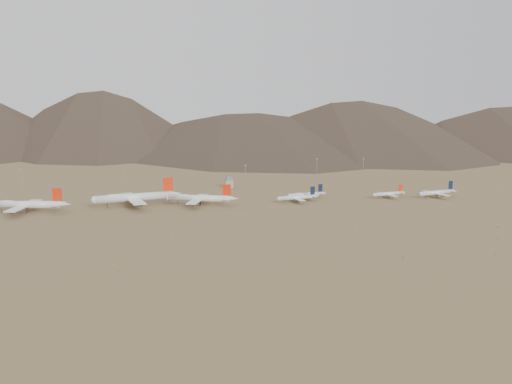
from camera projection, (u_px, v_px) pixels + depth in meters
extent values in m
plane|color=#A28453|center=(217.00, 211.00, 472.61)|extent=(3000.00, 3000.00, 0.00)
cylinder|color=white|center=(25.00, 205.00, 463.48)|extent=(57.64, 19.63, 5.98)
cone|color=white|center=(65.00, 204.00, 462.48)|extent=(11.40, 7.72, 5.38)
cube|color=white|center=(24.00, 206.00, 463.66)|extent=(21.66, 53.74, 0.75)
cube|color=white|center=(59.00, 204.00, 462.59)|extent=(9.87, 20.82, 0.36)
cube|color=red|center=(57.00, 195.00, 461.36)|extent=(7.44, 2.32, 10.61)
cylinder|color=black|center=(1.00, 210.00, 464.88)|extent=(0.39, 0.39, 4.05)
cylinder|color=black|center=(28.00, 210.00, 465.75)|extent=(0.48, 0.48, 4.05)
cylinder|color=black|center=(26.00, 211.00, 462.80)|extent=(0.48, 0.48, 4.05)
ellipsoid|color=white|center=(7.00, 202.00, 463.64)|extent=(19.06, 8.78, 3.59)
cylinder|color=slate|center=(30.00, 205.00, 474.37)|extent=(6.26, 4.00, 2.69)
cylinder|color=slate|center=(18.00, 210.00, 453.44)|extent=(6.26, 4.00, 2.69)
cylinder|color=slate|center=(34.00, 203.00, 483.79)|extent=(6.26, 4.00, 2.69)
cylinder|color=slate|center=(13.00, 212.00, 444.02)|extent=(6.26, 4.00, 2.69)
cylinder|color=white|center=(134.00, 197.00, 491.46)|extent=(65.91, 19.92, 6.81)
sphere|color=white|center=(95.00, 200.00, 478.37)|extent=(6.67, 6.67, 6.67)
cone|color=white|center=(176.00, 194.00, 506.04)|extent=(12.85, 8.39, 6.13)
cube|color=white|center=(133.00, 199.00, 491.10)|extent=(22.47, 61.28, 0.85)
cube|color=white|center=(170.00, 194.00, 503.92)|extent=(10.42, 23.67, 0.41)
cube|color=red|center=(168.00, 184.00, 501.95)|extent=(8.51, 2.32, 12.08)
cylinder|color=black|center=(107.00, 206.00, 483.24)|extent=(0.44, 0.44, 4.61)
cylinder|color=black|center=(135.00, 203.00, 494.46)|extent=(0.55, 0.55, 4.61)
cylinder|color=black|center=(136.00, 204.00, 491.39)|extent=(0.55, 0.55, 4.61)
ellipsoid|color=white|center=(114.00, 196.00, 484.34)|extent=(21.68, 9.24, 4.08)
cylinder|color=slate|center=(130.00, 198.00, 502.29)|extent=(7.07, 4.33, 3.06)
cylinder|color=slate|center=(136.00, 203.00, 480.48)|extent=(7.07, 4.33, 3.06)
cylinder|color=slate|center=(127.00, 196.00, 512.10)|extent=(7.07, 4.33, 3.06)
cylinder|color=slate|center=(138.00, 205.00, 470.66)|extent=(7.07, 4.33, 3.06)
cylinder|color=white|center=(199.00, 198.00, 495.37)|extent=(52.58, 23.56, 5.57)
sphere|color=white|center=(169.00, 197.00, 498.94)|extent=(5.46, 5.46, 5.46)
cone|color=white|center=(233.00, 198.00, 491.30)|extent=(10.83, 8.01, 5.01)
cube|color=white|center=(198.00, 199.00, 495.65)|extent=(24.91, 49.39, 0.70)
cube|color=white|center=(228.00, 198.00, 491.85)|extent=(10.95, 19.30, 0.33)
cube|color=red|center=(227.00, 190.00, 490.81)|extent=(6.76, 2.85, 9.88)
cylinder|color=black|center=(178.00, 203.00, 498.63)|extent=(0.36, 0.36, 3.77)
cylinder|color=black|center=(201.00, 203.00, 497.35)|extent=(0.45, 0.45, 3.77)
cylinder|color=black|center=(200.00, 204.00, 494.63)|extent=(0.45, 0.45, 3.77)
ellipsoid|color=white|center=(183.00, 196.00, 496.97)|extent=(17.64, 9.79, 3.34)
cylinder|color=slate|center=(200.00, 199.00, 505.53)|extent=(5.92, 4.19, 2.51)
cylinder|color=slate|center=(195.00, 203.00, 486.22)|extent=(5.92, 4.19, 2.51)
cylinder|color=slate|center=(203.00, 197.00, 514.22)|extent=(5.92, 4.19, 2.51)
cylinder|color=slate|center=(193.00, 205.00, 477.52)|extent=(5.92, 4.19, 2.51)
cylinder|color=white|center=(297.00, 197.00, 511.06)|extent=(34.37, 8.42, 3.71)
sphere|color=white|center=(279.00, 199.00, 505.26)|extent=(3.64, 3.64, 3.64)
cone|color=white|center=(316.00, 196.00, 517.51)|extent=(6.56, 4.16, 3.34)
cube|color=white|center=(296.00, 198.00, 510.92)|extent=(9.48, 29.78, 0.46)
cube|color=white|center=(313.00, 196.00, 516.57)|extent=(4.59, 11.45, 0.22)
cube|color=#101B32|center=(313.00, 190.00, 515.49)|extent=(4.45, 0.95, 7.33)
cylinder|color=black|center=(284.00, 202.00, 507.51)|extent=(0.39, 0.39, 2.54)
cylinder|color=black|center=(297.00, 201.00, 512.67)|extent=(0.49, 0.49, 2.54)
cylinder|color=black|center=(298.00, 201.00, 510.95)|extent=(0.49, 0.49, 2.54)
cylinder|color=slate|center=(292.00, 198.00, 518.67)|extent=(3.62, 2.13, 1.67)
cylinder|color=slate|center=(300.00, 201.00, 503.47)|extent=(3.62, 2.13, 1.67)
cylinder|color=white|center=(306.00, 195.00, 526.77)|extent=(33.28, 9.81, 3.60)
sphere|color=white|center=(290.00, 196.00, 520.36)|extent=(3.53, 3.53, 3.53)
cone|color=white|center=(323.00, 193.00, 533.91)|extent=(6.48, 4.31, 3.24)
cube|color=white|center=(305.00, 195.00, 526.60)|extent=(10.59, 28.95, 0.45)
cube|color=white|center=(321.00, 193.00, 532.87)|extent=(4.98, 11.18, 0.22)
cube|color=#101B32|center=(320.00, 188.00, 531.79)|extent=(4.30, 1.13, 7.11)
cylinder|color=black|center=(295.00, 199.00, 522.78)|extent=(0.38, 0.38, 2.47)
cylinder|color=black|center=(306.00, 198.00, 528.35)|extent=(0.47, 0.47, 2.47)
cylinder|color=black|center=(307.00, 198.00, 526.71)|extent=(0.47, 0.47, 2.47)
cylinder|color=slate|center=(301.00, 195.00, 533.98)|extent=(3.57, 2.22, 1.62)
cylinder|color=slate|center=(309.00, 198.00, 519.52)|extent=(3.57, 2.22, 1.62)
cylinder|color=white|center=(388.00, 194.00, 532.91)|extent=(30.91, 9.52, 3.35)
sphere|color=white|center=(374.00, 195.00, 526.76)|extent=(3.28, 3.28, 3.28)
cone|color=white|center=(403.00, 192.00, 539.75)|extent=(6.05, 4.08, 3.02)
cube|color=white|center=(388.00, 194.00, 532.74)|extent=(10.18, 26.91, 0.42)
cube|color=white|center=(401.00, 192.00, 538.75)|extent=(4.75, 10.41, 0.20)
cube|color=red|center=(401.00, 188.00, 537.74)|extent=(3.99, 1.11, 6.62)
cylinder|color=black|center=(378.00, 198.00, 529.07)|extent=(0.35, 0.35, 2.29)
cylinder|color=black|center=(388.00, 197.00, 534.37)|extent=(0.44, 0.44, 2.29)
cylinder|color=black|center=(389.00, 197.00, 532.86)|extent=(0.44, 0.44, 2.29)
cylinder|color=slate|center=(383.00, 194.00, 539.57)|extent=(3.33, 2.10, 1.51)
cylinder|color=slate|center=(392.00, 197.00, 526.20)|extent=(3.33, 2.10, 1.51)
cylinder|color=white|center=(437.00, 193.00, 534.99)|extent=(37.24, 12.76, 4.05)
sphere|color=white|center=(421.00, 194.00, 526.97)|extent=(3.97, 3.97, 3.97)
cone|color=white|center=(453.00, 191.00, 543.92)|extent=(7.39, 5.13, 3.65)
cube|color=white|center=(436.00, 193.00, 534.77)|extent=(13.36, 32.51, 0.51)
cube|color=white|center=(451.00, 191.00, 542.62)|extent=(6.14, 12.61, 0.24)
cube|color=#101B32|center=(451.00, 185.00, 541.37)|extent=(4.80, 1.50, 8.00)
cylinder|color=black|center=(426.00, 197.00, 529.94)|extent=(0.43, 0.43, 2.77)
cylinder|color=black|center=(436.00, 196.00, 536.77)|extent=(0.53, 0.53, 2.77)
cylinder|color=black|center=(438.00, 196.00, 534.97)|extent=(0.53, 0.53, 2.77)
cylinder|color=slate|center=(429.00, 193.00, 542.89)|extent=(4.06, 2.65, 1.82)
cylinder|color=slate|center=(443.00, 196.00, 526.98)|extent=(4.06, 2.65, 1.82)
cube|color=tan|center=(229.00, 184.00, 593.89)|extent=(8.00, 8.00, 8.00)
cube|color=slate|center=(229.00, 178.00, 592.90)|extent=(6.00, 6.00, 4.00)
cylinder|color=gray|center=(21.00, 182.00, 547.80)|extent=(0.50, 0.50, 25.00)
cube|color=gray|center=(20.00, 169.00, 545.69)|extent=(2.00, 0.60, 0.80)
cylinder|color=gray|center=(125.00, 178.00, 577.19)|extent=(0.50, 0.50, 25.00)
cube|color=gray|center=(125.00, 165.00, 575.08)|extent=(2.00, 0.60, 0.80)
cylinder|color=gray|center=(245.00, 178.00, 578.09)|extent=(0.50, 0.50, 25.00)
cube|color=gray|center=(245.00, 165.00, 575.98)|extent=(2.00, 0.60, 0.80)
cylinder|color=gray|center=(317.00, 170.00, 638.99)|extent=(0.50, 0.50, 25.00)
cube|color=gray|center=(317.00, 159.00, 636.88)|extent=(2.00, 0.60, 0.80)
cylinder|color=gray|center=(363.00, 170.00, 638.05)|extent=(0.50, 0.50, 25.00)
cube|color=gray|center=(364.00, 159.00, 635.94)|extent=(2.00, 0.60, 0.80)
ellipsoid|color=olive|center=(30.00, 222.00, 431.07)|extent=(0.99, 0.99, 0.67)
ellipsoid|color=olive|center=(317.00, 249.00, 353.05)|extent=(0.60, 0.60, 0.35)
ellipsoid|color=olive|center=(360.00, 230.00, 403.61)|extent=(0.70, 0.70, 0.60)
ellipsoid|color=olive|center=(498.00, 227.00, 412.86)|extent=(0.96, 0.96, 0.83)
ellipsoid|color=olive|center=(118.00, 271.00, 308.03)|extent=(0.89, 0.89, 0.64)
ellipsoid|color=olive|center=(159.00, 247.00, 358.84)|extent=(0.95, 0.95, 0.54)
ellipsoid|color=olive|center=(62.00, 222.00, 431.79)|extent=(0.63, 0.63, 0.42)
ellipsoid|color=olive|center=(249.00, 256.00, 338.26)|extent=(0.62, 0.62, 0.38)
ellipsoid|color=olive|center=(176.00, 236.00, 387.63)|extent=(0.96, 0.96, 0.56)
ellipsoid|color=olive|center=(322.00, 225.00, 421.10)|extent=(0.63, 0.63, 0.56)
ellipsoid|color=olive|center=(194.00, 223.00, 427.16)|extent=(0.83, 0.83, 0.58)
ellipsoid|color=olive|center=(497.00, 238.00, 380.07)|extent=(0.92, 0.92, 0.59)
ellipsoid|color=olive|center=(496.00, 254.00, 342.70)|extent=(0.83, 0.83, 0.46)
ellipsoid|color=olive|center=(403.00, 257.00, 336.21)|extent=(0.83, 0.83, 0.70)
ellipsoid|color=olive|center=(499.00, 213.00, 464.07)|extent=(0.63, 0.63, 0.52)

